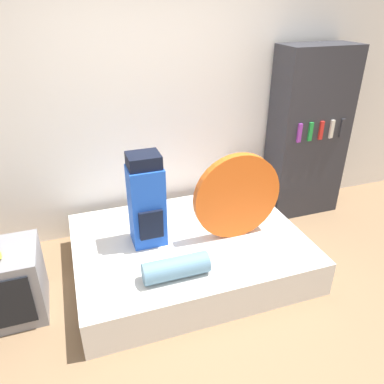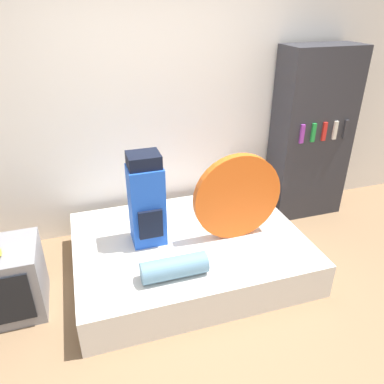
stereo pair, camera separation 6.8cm
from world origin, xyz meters
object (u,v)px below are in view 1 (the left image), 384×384
(television, at_px, (0,285))
(bookshelf, at_px, (308,134))
(tent_bag, at_px, (237,197))
(sleeping_roll, at_px, (176,268))
(backpack, at_px, (147,201))

(television, distance_m, bookshelf, 3.22)
(tent_bag, height_order, sleeping_roll, tent_bag)
(television, height_order, bookshelf, bookshelf)
(tent_bag, distance_m, bookshelf, 1.35)
(backpack, bearing_deg, sleeping_roll, -80.56)
(tent_bag, relative_size, television, 1.25)
(television, bearing_deg, backpack, 7.25)
(backpack, bearing_deg, television, -172.75)
(television, relative_size, bookshelf, 0.34)
(backpack, bearing_deg, tent_bag, -11.92)
(tent_bag, xyz_separation_m, television, (-1.94, 0.01, -0.42))
(backpack, bearing_deg, bookshelf, 15.81)
(tent_bag, relative_size, sleeping_roll, 1.53)
(backpack, relative_size, tent_bag, 1.04)
(sleeping_roll, xyz_separation_m, bookshelf, (1.80, 1.07, 0.50))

